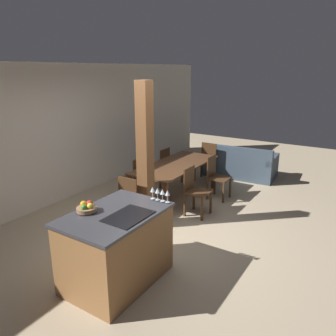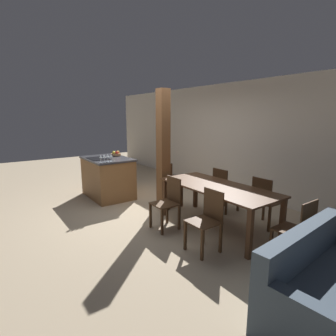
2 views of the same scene
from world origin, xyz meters
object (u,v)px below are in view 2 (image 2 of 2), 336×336
wine_glass_far (108,156)px  wine_glass_end (111,156)px  fruit_bowl (116,154)px  dining_chair_near_right (207,219)px  dining_chair_head_end (168,184)px  timber_post (163,151)px  wine_glass_middle (104,156)px  dining_chair_foot_end (298,230)px  kitchen_island (108,177)px  dining_chair_far_right (265,201)px  dining_table (217,191)px  dining_chair_near_left (168,202)px  dining_chair_far_left (224,189)px  wine_glass_near (101,157)px

wine_glass_far → wine_glass_end: same height
fruit_bowl → wine_glass_end: 0.87m
dining_chair_near_right → fruit_bowl: bearing=177.0°
dining_chair_head_end → timber_post: bearing=-151.4°
wine_glass_middle → dining_chair_foot_end: size_ratio=0.19×
kitchen_island → dining_chair_near_right: (3.23, 0.12, -0.00)m
dining_chair_far_right → dining_chair_head_end: size_ratio=1.00×
wine_glass_middle → dining_chair_far_right: 3.25m
wine_glass_middle → timber_post: bearing=46.2°
wine_glass_middle → dining_table: 2.48m
wine_glass_middle → dining_chair_far_right: wine_glass_middle is taller
wine_glass_far → dining_table: size_ratio=0.08×
wine_glass_far → dining_chair_near_left: 1.84m
dining_chair_foot_end → dining_chair_far_right: bearing=-125.9°
wine_glass_far → dining_chair_near_right: wine_glass_far is taller
dining_chair_near_right → dining_chair_foot_end: (0.95, 0.69, 0.00)m
dining_chair_foot_end → timber_post: 2.84m
dining_chair_near_left → dining_chair_foot_end: same height
dining_chair_near_left → dining_chair_far_left: size_ratio=1.00×
kitchen_island → dining_chair_far_left: bearing=33.2°
wine_glass_near → dining_chair_near_left: wine_glass_near is taller
dining_chair_near_left → dining_chair_far_left: 1.37m
wine_glass_far → dining_chair_foot_end: wine_glass_far is taller
fruit_bowl → wine_glass_near: 1.00m
dining_chair_far_right → dining_chair_near_right: bearing=90.0°
wine_glass_near → dining_chair_foot_end: wine_glass_near is taller
wine_glass_near → dining_chair_far_right: bearing=35.3°
dining_chair_near_left → timber_post: timber_post is taller
dining_chair_near_right → dining_chair_foot_end: size_ratio=1.00×
wine_glass_far → timber_post: (0.87, 0.83, 0.14)m
dining_table → timber_post: size_ratio=0.87×
dining_chair_far_left → dining_chair_far_right: size_ratio=1.00×
wine_glass_far → dining_chair_near_right: (2.65, 0.35, -0.60)m
dining_chair_far_right → dining_chair_head_end: bearing=19.9°
dining_chair_far_right → dining_chair_foot_end: size_ratio=1.00×
dining_chair_far_right → dining_chair_far_left: bearing=0.0°
wine_glass_middle → dining_chair_far_left: 2.55m
dining_chair_far_left → fruit_bowl: bearing=26.1°
dining_chair_foot_end → wine_glass_near: bearing=-71.7°
fruit_bowl → wine_glass_far: wine_glass_far is taller
dining_table → timber_post: timber_post is taller
dining_chair_far_left → dining_chair_near_right: bearing=124.5°
dining_chair_near_left → dining_chair_near_right: bearing=0.0°
fruit_bowl → wine_glass_middle: (0.74, -0.60, 0.08)m
fruit_bowl → wine_glass_end: size_ratio=1.48×
wine_glass_end → timber_post: (0.87, 0.75, 0.14)m
wine_glass_middle → dining_chair_near_left: bearing=13.9°
dining_chair_near_left → dining_chair_foot_end: 2.01m
wine_glass_far → dining_chair_head_end: wine_glass_far is taller
dining_chair_head_end → dining_chair_far_left: bearing=-54.1°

